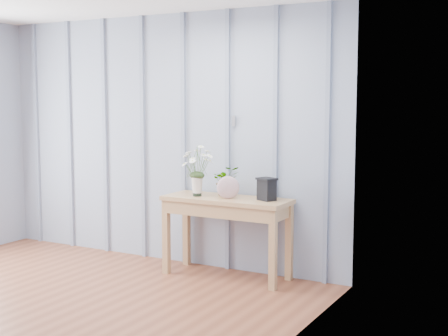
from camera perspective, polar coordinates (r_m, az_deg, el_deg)
The scene contains 6 objects.
room_shell at distance 5.33m, azimuth -13.84°, elevation 9.69°, with size 4.00×4.50×2.50m.
sideboard at distance 5.79m, azimuth 0.24°, elevation -3.83°, with size 1.20×0.45×0.75m.
daisy_vase at distance 5.82m, azimuth -2.48°, elevation 0.51°, with size 0.36×0.27×0.51m.
spider_plant at distance 5.87m, azimuth 0.17°, elevation -1.18°, with size 0.25×0.22×0.28m, color #1E3315.
felt_disc_vessel at distance 5.68m, azimuth 0.38°, elevation -1.80°, with size 0.21×0.06×0.21m, color #96516C.
carved_box at distance 5.60m, azimuth 3.92°, elevation -1.92°, with size 0.21×0.19×0.20m.
Camera 1 is at (3.59, -3.01, 1.66)m, focal length 50.00 mm.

